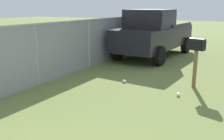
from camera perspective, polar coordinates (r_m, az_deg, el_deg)
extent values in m
cube|color=brown|center=(7.42, 18.21, 0.28)|extent=(0.09, 0.09, 1.06)
cube|color=black|center=(7.30, 18.60, 5.16)|extent=(0.31, 0.47, 0.22)
cylinder|color=black|center=(7.29, 18.67, 6.01)|extent=(0.31, 0.47, 0.20)
cube|color=red|center=(7.40, 18.82, 5.77)|extent=(0.02, 0.04, 0.18)
cube|color=black|center=(11.62, 9.59, 7.39)|extent=(5.06, 2.13, 0.90)
cube|color=black|center=(11.01, 8.49, 11.40)|extent=(1.78, 1.81, 0.76)
cube|color=black|center=(11.01, 8.49, 11.40)|extent=(1.73, 1.85, 0.53)
cube|color=black|center=(12.29, 15.53, 9.83)|extent=(2.58, 0.21, 0.12)
cube|color=black|center=(12.93, 8.11, 10.39)|extent=(2.58, 0.21, 0.12)
cylinder|color=black|center=(9.84, 10.62, 3.18)|extent=(0.77, 0.30, 0.76)
cylinder|color=black|center=(10.69, 1.27, 4.29)|extent=(0.77, 0.30, 0.76)
cylinder|color=black|center=(12.90, 16.31, 5.44)|extent=(0.77, 0.30, 0.76)
cylinder|color=black|center=(13.55, 8.66, 6.25)|extent=(0.77, 0.30, 0.76)
cylinder|color=#9EA3A8|center=(7.46, -16.62, 3.27)|extent=(0.07, 0.07, 1.77)
cylinder|color=#9EA3A8|center=(9.36, -5.22, 5.94)|extent=(0.07, 0.07, 1.77)
cylinder|color=#9EA3A8|center=(11.52, 2.19, 7.54)|extent=(0.07, 0.07, 1.77)
cylinder|color=#9EA3A8|center=(13.81, 7.23, 8.56)|extent=(0.07, 0.07, 1.77)
cylinder|color=#9EA3A8|center=(16.18, 10.84, 9.24)|extent=(0.07, 0.07, 1.77)
cylinder|color=#9EA3A8|center=(18.59, 13.53, 9.73)|extent=(0.07, 0.07, 1.77)
cube|color=#9EA3A8|center=(10.34, -1.16, 11.54)|extent=(17.85, 0.04, 0.04)
cube|color=gray|center=(10.42, -1.14, 6.84)|extent=(17.85, 0.01, 1.77)
cylinder|color=white|center=(6.69, 14.74, -5.36)|extent=(0.12, 0.10, 0.08)
cylinder|color=white|center=(7.58, 2.77, -2.56)|extent=(0.11, 0.12, 0.08)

